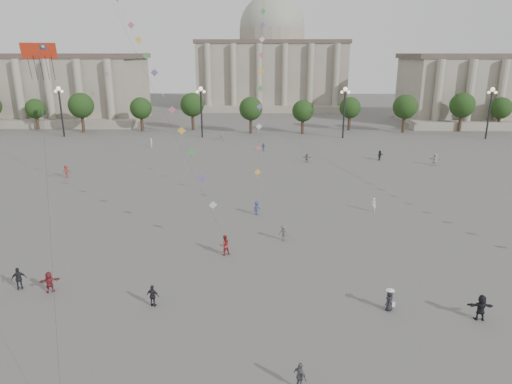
{
  "coord_description": "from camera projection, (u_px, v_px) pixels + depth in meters",
  "views": [
    {
      "loc": [
        -0.67,
        -26.55,
        17.42
      ],
      "look_at": [
        -1.78,
        12.0,
        5.6
      ],
      "focal_mm": 32.0,
      "sensor_mm": 36.0,
      "label": 1
    }
  ],
  "objects": [
    {
      "name": "lamp_post_mid_east",
      "position": [
        345.0,
        103.0,
        94.79
      ],
      "size": [
        2.0,
        0.9,
        10.65
      ],
      "color": "#262628",
      "rests_on": "ground"
    },
    {
      "name": "tourist_3",
      "position": [
        300.0,
        376.0,
        24.43
      ],
      "size": [
        0.9,
        0.98,
        1.61
      ],
      "primitive_type": "imported",
      "rotation": [
        0.0,
        0.0,
        2.25
      ],
      "color": "#5F5E63",
      "rests_on": "ground"
    },
    {
      "name": "kite_flyer_1",
      "position": [
        257.0,
        208.0,
        50.89
      ],
      "size": [
        1.08,
        1.15,
        1.56
      ],
      "primitive_type": "imported",
      "rotation": [
        0.0,
        0.0,
        0.9
      ],
      "color": "navy",
      "rests_on": "ground"
    },
    {
      "name": "hat_person",
      "position": [
        390.0,
        300.0,
        31.95
      ],
      "size": [
        0.88,
        0.86,
        1.69
      ],
      "color": "black",
      "rests_on": "ground"
    },
    {
      "name": "person_crowd_7",
      "position": [
        435.0,
        159.0,
        73.23
      ],
      "size": [
        1.87,
        1.28,
        1.93
      ],
      "primitive_type": "imported",
      "rotation": [
        0.0,
        0.0,
        2.7
      ],
      "color": "silver",
      "rests_on": "ground"
    },
    {
      "name": "tree_row",
      "position": [
        272.0,
        108.0,
        103.43
      ],
      "size": [
        137.12,
        5.12,
        8.0
      ],
      "color": "#34231A",
      "rests_on": "ground"
    },
    {
      "name": "dragon_kite",
      "position": [
        40.0,
        64.0,
        30.33
      ],
      "size": [
        3.86,
        7.37,
        21.58
      ],
      "color": "red",
      "rests_on": "ground"
    },
    {
      "name": "tourist_2",
      "position": [
        49.0,
        282.0,
        34.41
      ],
      "size": [
        1.61,
        1.05,
        1.66
      ],
      "primitive_type": "imported",
      "rotation": [
        0.0,
        0.0,
        3.54
      ],
      "color": "maroon",
      "rests_on": "ground"
    },
    {
      "name": "hall_central",
      "position": [
        272.0,
        63.0,
        149.79
      ],
      "size": [
        48.3,
        34.3,
        35.5
      ],
      "color": "gray",
      "rests_on": "ground"
    },
    {
      "name": "person_crowd_2",
      "position": [
        66.0,
        171.0,
        66.04
      ],
      "size": [
        1.33,
        1.33,
        1.84
      ],
      "primitive_type": "imported",
      "rotation": [
        0.0,
        0.0,
        0.78
      ],
      "color": "maroon",
      "rests_on": "ground"
    },
    {
      "name": "tourist_4",
      "position": [
        19.0,
        279.0,
        34.8
      ],
      "size": [
        1.14,
        0.84,
        1.79
      ],
      "primitive_type": "imported",
      "rotation": [
        0.0,
        0.0,
        3.58
      ],
      "color": "black",
      "rests_on": "ground"
    },
    {
      "name": "person_crowd_4",
      "position": [
        222.0,
        136.0,
        94.57
      ],
      "size": [
        1.29,
        1.63,
        1.73
      ],
      "primitive_type": "imported",
      "rotation": [
        0.0,
        0.0,
        4.15
      ],
      "color": "#AFAEAB",
      "rests_on": "ground"
    },
    {
      "name": "person_crowd_13",
      "position": [
        374.0,
        205.0,
        51.92
      ],
      "size": [
        0.71,
        0.67,
        1.63
      ],
      "primitive_type": "imported",
      "rotation": [
        0.0,
        0.0,
        2.49
      ],
      "color": "white",
      "rests_on": "ground"
    },
    {
      "name": "lamp_post_mid_west",
      "position": [
        201.0,
        103.0,
        95.62
      ],
      "size": [
        2.0,
        0.9,
        10.65
      ],
      "color": "#262628",
      "rests_on": "ground"
    },
    {
      "name": "person_crowd_9",
      "position": [
        380.0,
        155.0,
        76.8
      ],
      "size": [
        1.39,
        1.5,
        1.68
      ],
      "primitive_type": "imported",
      "rotation": [
        0.0,
        0.0,
        0.86
      ],
      "color": "black",
      "rests_on": "ground"
    },
    {
      "name": "person_crowd_3",
      "position": [
        481.0,
        307.0,
        30.79
      ],
      "size": [
        1.75,
        0.66,
        1.85
      ],
      "primitive_type": "imported",
      "rotation": [
        0.0,
        0.0,
        3.07
      ],
      "color": "black",
      "rests_on": "ground"
    },
    {
      "name": "kite_flyer_0",
      "position": [
        225.0,
        245.0,
        40.76
      ],
      "size": [
        1.13,
        1.03,
        1.88
      ],
      "primitive_type": "imported",
      "rotation": [
        0.0,
        0.0,
        3.57
      ],
      "color": "maroon",
      "rests_on": "ground"
    },
    {
      "name": "person_crowd_0",
      "position": [
        263.0,
        147.0,
        84.02
      ],
      "size": [
        0.94,
        0.64,
        1.48
      ],
      "primitive_type": "imported",
      "rotation": [
        0.0,
        0.0,
        0.35
      ],
      "color": "#325071",
      "rests_on": "ground"
    },
    {
      "name": "person_crowd_12",
      "position": [
        307.0,
        158.0,
        75.33
      ],
      "size": [
        1.43,
        0.63,
        1.49
      ],
      "primitive_type": "imported",
      "rotation": [
        0.0,
        0.0,
        3.0
      ],
      "color": "slate",
      "rests_on": "ground"
    },
    {
      "name": "person_crowd_10",
      "position": [
        151.0,
        143.0,
        87.48
      ],
      "size": [
        0.41,
        0.62,
        1.69
      ],
      "primitive_type": "imported",
      "rotation": [
        0.0,
        0.0,
        1.55
      ],
      "color": "silver",
      "rests_on": "ground"
    },
    {
      "name": "person_crowd_6",
      "position": [
        284.0,
        233.0,
        43.86
      ],
      "size": [
        1.15,
        0.88,
        1.58
      ],
      "primitive_type": "imported",
      "rotation": [
        0.0,
        0.0,
        5.96
      ],
      "color": "#57565B",
      "rests_on": "ground"
    },
    {
      "name": "kite_train_west",
      "position": [
        121.0,
        10.0,
        52.49
      ],
      "size": [
        25.1,
        33.9,
        57.0
      ],
      "color": "#3F3F3F",
      "rests_on": "ground"
    },
    {
      "name": "tourist_1",
      "position": [
        153.0,
        296.0,
        32.46
      ],
      "size": [
        1.03,
        0.63,
        1.64
      ],
      "primitive_type": "imported",
      "rotation": [
        0.0,
        0.0,
        2.89
      ],
      "color": "black",
      "rests_on": "ground"
    },
    {
      "name": "lamp_post_far_west",
      "position": [
        60.0,
        102.0,
        96.45
      ],
      "size": [
        2.0,
        0.9,
        10.65
      ],
      "color": "#262628",
      "rests_on": "ground"
    },
    {
      "name": "lamp_post_far_east",
      "position": [
        491.0,
        104.0,
        93.96
      ],
      "size": [
        2.0,
        0.9,
        10.65
      ],
      "color": "#262628",
      "rests_on": "ground"
    },
    {
      "name": "ground",
      "position": [
        277.0,
        325.0,
        30.46
      ],
      "size": [
        360.0,
        360.0,
        0.0
      ],
      "primitive_type": "plane",
      "color": "#5A5855",
      "rests_on": "ground"
    }
  ]
}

